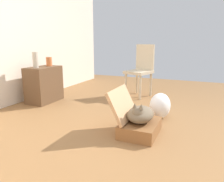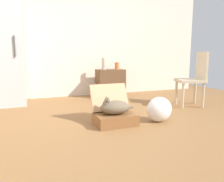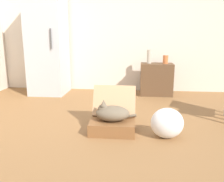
{
  "view_description": "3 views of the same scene",
  "coord_description": "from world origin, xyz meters",
  "px_view_note": "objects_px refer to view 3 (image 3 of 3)",
  "views": [
    {
      "loc": [
        -2.1,
        -0.64,
        1.01
      ],
      "look_at": [
        0.09,
        0.31,
        0.46
      ],
      "focal_mm": 34.51,
      "sensor_mm": 36.0,
      "label": 1
    },
    {
      "loc": [
        -0.94,
        -2.57,
        0.89
      ],
      "look_at": [
        0.19,
        0.35,
        0.38
      ],
      "focal_mm": 34.57,
      "sensor_mm": 36.0,
      "label": 2
    },
    {
      "loc": [
        0.34,
        -2.65,
        1.11
      ],
      "look_at": [
        0.06,
        0.2,
        0.44
      ],
      "focal_mm": 38.29,
      "sensor_mm": 36.0,
      "label": 3
    }
  ],
  "objects_px": {
    "refrigerator": "(48,44)",
    "vase_tall": "(149,57)",
    "plastic_bag_white": "(167,123)",
    "side_table": "(156,79)",
    "cat": "(112,113)",
    "vase_short": "(165,59)",
    "suitcase_base": "(113,126)"
  },
  "relations": [
    {
      "from": "vase_short",
      "to": "plastic_bag_white",
      "type": "bearing_deg",
      "value": -95.45
    },
    {
      "from": "side_table",
      "to": "vase_tall",
      "type": "bearing_deg",
      "value": 176.01
    },
    {
      "from": "side_table",
      "to": "vase_short",
      "type": "xyz_separation_m",
      "value": [
        0.15,
        -0.01,
        0.38
      ]
    },
    {
      "from": "refrigerator",
      "to": "vase_short",
      "type": "relative_size",
      "value": 12.42
    },
    {
      "from": "refrigerator",
      "to": "vase_tall",
      "type": "relative_size",
      "value": 7.63
    },
    {
      "from": "cat",
      "to": "refrigerator",
      "type": "distance_m",
      "value": 2.42
    },
    {
      "from": "plastic_bag_white",
      "to": "side_table",
      "type": "relative_size",
      "value": 0.6
    },
    {
      "from": "refrigerator",
      "to": "plastic_bag_white",
      "type": "bearing_deg",
      "value": -43.69
    },
    {
      "from": "suitcase_base",
      "to": "vase_tall",
      "type": "bearing_deg",
      "value": 75.19
    },
    {
      "from": "plastic_bag_white",
      "to": "side_table",
      "type": "bearing_deg",
      "value": 88.88
    },
    {
      "from": "refrigerator",
      "to": "vase_tall",
      "type": "distance_m",
      "value": 1.93
    },
    {
      "from": "refrigerator",
      "to": "side_table",
      "type": "height_order",
      "value": "refrigerator"
    },
    {
      "from": "suitcase_base",
      "to": "vase_short",
      "type": "xyz_separation_m",
      "value": [
        0.8,
        1.87,
        0.6
      ]
    },
    {
      "from": "plastic_bag_white",
      "to": "side_table",
      "type": "xyz_separation_m",
      "value": [
        0.04,
        1.98,
        0.13
      ]
    },
    {
      "from": "side_table",
      "to": "vase_tall",
      "type": "distance_m",
      "value": 0.45
    },
    {
      "from": "vase_tall",
      "to": "vase_short",
      "type": "height_order",
      "value": "vase_tall"
    },
    {
      "from": "cat",
      "to": "vase_tall",
      "type": "bearing_deg",
      "value": 74.89
    },
    {
      "from": "suitcase_base",
      "to": "cat",
      "type": "bearing_deg",
      "value": 177.84
    },
    {
      "from": "suitcase_base",
      "to": "side_table",
      "type": "height_order",
      "value": "side_table"
    },
    {
      "from": "vase_short",
      "to": "refrigerator",
      "type": "bearing_deg",
      "value": -179.06
    },
    {
      "from": "cat",
      "to": "vase_tall",
      "type": "distance_m",
      "value": 2.02
    },
    {
      "from": "refrigerator",
      "to": "vase_tall",
      "type": "bearing_deg",
      "value": 1.81
    },
    {
      "from": "refrigerator",
      "to": "side_table",
      "type": "distance_m",
      "value": 2.16
    },
    {
      "from": "refrigerator",
      "to": "vase_short",
      "type": "bearing_deg",
      "value": 0.94
    },
    {
      "from": "suitcase_base",
      "to": "vase_tall",
      "type": "xyz_separation_m",
      "value": [
        0.5,
        1.9,
        0.65
      ]
    },
    {
      "from": "cat",
      "to": "plastic_bag_white",
      "type": "bearing_deg",
      "value": -8.92
    },
    {
      "from": "plastic_bag_white",
      "to": "vase_tall",
      "type": "relative_size",
      "value": 1.43
    },
    {
      "from": "cat",
      "to": "side_table",
      "type": "bearing_deg",
      "value": 70.68
    },
    {
      "from": "suitcase_base",
      "to": "cat",
      "type": "xyz_separation_m",
      "value": [
        -0.01,
        0.0,
        0.16
      ]
    },
    {
      "from": "suitcase_base",
      "to": "cat",
      "type": "relative_size",
      "value": 1.1
    },
    {
      "from": "plastic_bag_white",
      "to": "refrigerator",
      "type": "bearing_deg",
      "value": 136.31
    },
    {
      "from": "plastic_bag_white",
      "to": "vase_short",
      "type": "xyz_separation_m",
      "value": [
        0.19,
        1.97,
        0.51
      ]
    }
  ]
}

